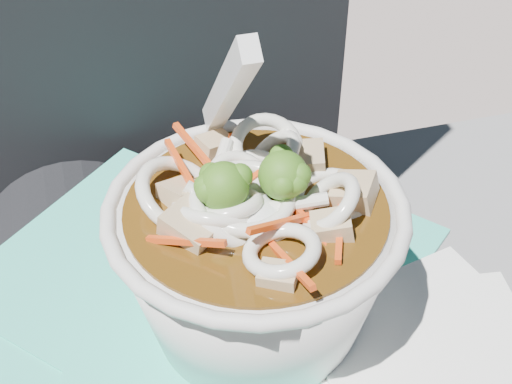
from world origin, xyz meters
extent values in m
cube|color=#31CCAF|center=(0.10, 0.07, 0.64)|extent=(0.19, 0.19, 0.00)
cube|color=#31CCAF|center=(-0.03, 0.06, 0.64)|extent=(0.17, 0.18, 0.00)
cube|color=#31CCAF|center=(0.01, 0.00, 0.64)|extent=(0.26, 0.26, 0.00)
cube|color=#31CCAF|center=(-0.11, 0.03, 0.64)|extent=(0.17, 0.18, 0.00)
cube|color=#31CCAF|center=(-0.03, 0.08, 0.65)|extent=(0.28, 0.28, 0.00)
cube|color=#31CCAF|center=(-0.01, -0.01, 0.65)|extent=(0.23, 0.23, 0.00)
cube|color=white|center=(0.12, -0.05, 0.65)|extent=(0.17, 0.17, 0.00)
cube|color=white|center=(0.12, -0.06, 0.66)|extent=(0.15, 0.15, 0.00)
torus|color=white|center=(0.03, 0.01, 0.74)|extent=(0.17, 0.17, 0.01)
cylinder|color=#432809|center=(0.03, 0.01, 0.74)|extent=(0.15, 0.15, 0.01)
torus|color=white|center=(-0.01, 0.03, 0.75)|extent=(0.06, 0.06, 0.04)
torus|color=white|center=(0.04, 0.05, 0.75)|extent=(0.06, 0.05, 0.04)
torus|color=white|center=(0.03, 0.00, 0.74)|extent=(0.06, 0.06, 0.03)
torus|color=white|center=(0.00, 0.01, 0.75)|extent=(0.07, 0.07, 0.04)
torus|color=white|center=(0.04, 0.04, 0.75)|extent=(0.05, 0.06, 0.05)
torus|color=white|center=(0.01, 0.01, 0.75)|extent=(0.05, 0.05, 0.03)
torus|color=white|center=(0.01, 0.01, 0.75)|extent=(0.06, 0.07, 0.04)
torus|color=white|center=(0.03, -0.03, 0.75)|extent=(0.06, 0.06, 0.02)
torus|color=white|center=(0.02, 0.04, 0.75)|extent=(0.06, 0.06, 0.02)
torus|color=white|center=(0.07, 0.01, 0.74)|extent=(0.06, 0.06, 0.02)
torus|color=white|center=(0.06, -0.01, 0.75)|extent=(0.05, 0.06, 0.04)
torus|color=white|center=(0.02, 0.03, 0.75)|extent=(0.04, 0.04, 0.03)
torus|color=white|center=(0.02, 0.01, 0.75)|extent=(0.08, 0.08, 0.02)
cylinder|color=white|center=(0.04, 0.00, 0.75)|extent=(0.05, 0.02, 0.01)
cylinder|color=white|center=(0.00, 0.01, 0.75)|extent=(0.03, 0.02, 0.02)
cylinder|color=white|center=(0.00, 0.00, 0.75)|extent=(0.02, 0.03, 0.02)
cylinder|color=white|center=(0.01, 0.04, 0.75)|extent=(0.03, 0.03, 0.02)
cylinder|color=olive|center=(0.04, 0.01, 0.75)|extent=(0.01, 0.01, 0.02)
sphere|color=#2B5E15|center=(0.04, 0.01, 0.77)|extent=(0.03, 0.03, 0.03)
sphere|color=#2B5E15|center=(0.04, 0.02, 0.77)|extent=(0.01, 0.01, 0.01)
sphere|color=#2B5E15|center=(0.04, 0.00, 0.77)|extent=(0.01, 0.01, 0.01)
sphere|color=#2B5E15|center=(0.05, 0.00, 0.77)|extent=(0.01, 0.01, 0.01)
sphere|color=#2B5E15|center=(0.04, 0.00, 0.77)|extent=(0.01, 0.01, 0.01)
cylinder|color=olive|center=(0.01, 0.01, 0.75)|extent=(0.01, 0.01, 0.02)
sphere|color=#2B5E15|center=(0.01, 0.01, 0.77)|extent=(0.03, 0.03, 0.03)
sphere|color=#2B5E15|center=(0.02, 0.01, 0.77)|extent=(0.01, 0.01, 0.01)
sphere|color=#2B5E15|center=(0.00, 0.01, 0.77)|extent=(0.01, 0.01, 0.01)
sphere|color=#2B5E15|center=(0.00, 0.01, 0.77)|extent=(0.01, 0.01, 0.01)
sphere|color=#2B5E15|center=(0.00, 0.01, 0.77)|extent=(0.01, 0.01, 0.01)
cube|color=#E64713|center=(0.03, 0.02, 0.75)|extent=(0.04, 0.02, 0.02)
cube|color=#E64713|center=(0.02, 0.04, 0.75)|extent=(0.01, 0.05, 0.01)
cube|color=#E64713|center=(0.04, -0.02, 0.75)|extent=(0.05, 0.03, 0.02)
cube|color=#E64713|center=(0.03, -0.04, 0.75)|extent=(0.01, 0.06, 0.02)
cube|color=#E64713|center=(0.03, 0.02, 0.76)|extent=(0.04, 0.03, 0.01)
cube|color=#E64713|center=(0.05, -0.01, 0.75)|extent=(0.02, 0.05, 0.02)
cube|color=#E64713|center=(-0.01, 0.03, 0.76)|extent=(0.01, 0.06, 0.01)
cube|color=#E64713|center=(0.06, -0.03, 0.75)|extent=(0.02, 0.04, 0.00)
cube|color=#E64713|center=(-0.02, -0.01, 0.75)|extent=(0.04, 0.03, 0.02)
cube|color=#E64713|center=(0.00, 0.05, 0.76)|extent=(0.02, 0.05, 0.02)
cube|color=tan|center=(0.08, 0.00, 0.75)|extent=(0.03, 0.03, 0.02)
cube|color=tan|center=(0.06, 0.04, 0.75)|extent=(0.03, 0.03, 0.02)
cube|color=tan|center=(0.02, 0.06, 0.75)|extent=(0.03, 0.02, 0.02)
cube|color=tan|center=(-0.01, 0.03, 0.75)|extent=(0.03, 0.03, 0.02)
cube|color=tan|center=(-0.01, 0.00, 0.75)|extent=(0.04, 0.04, 0.02)
cube|color=tan|center=(0.02, -0.05, 0.75)|extent=(0.02, 0.02, 0.01)
cube|color=tan|center=(0.06, -0.02, 0.75)|extent=(0.03, 0.02, 0.02)
ellipsoid|color=white|center=(0.02, 0.00, 0.75)|extent=(0.03, 0.04, 0.01)
cube|color=white|center=(0.02, 0.04, 0.80)|extent=(0.01, 0.10, 0.10)
camera|label=1|loc=(-0.06, -0.28, 1.00)|focal=50.00mm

